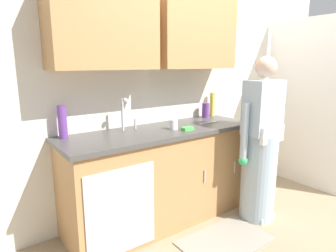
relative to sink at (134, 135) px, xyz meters
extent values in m
plane|color=#998466|center=(0.84, -0.71, -0.93)|extent=(9.00, 9.00, 0.00)
cube|color=silver|center=(0.84, 0.34, 0.42)|extent=(4.80, 0.10, 2.70)
cube|color=#B27F4C|center=(-0.20, 0.12, 0.92)|extent=(0.91, 0.34, 0.70)
cube|color=#B27F4C|center=(0.79, 0.12, 0.92)|extent=(0.91, 0.34, 0.70)
cube|color=silver|center=(2.29, -0.31, 0.12)|extent=(0.04, 1.10, 2.10)
cube|color=#B27F4C|center=(0.29, -0.01, -0.48)|extent=(1.90, 0.60, 0.90)
cube|color=#B7BABF|center=(-0.31, -0.31, -0.52)|extent=(0.60, 0.01, 0.72)
cylinder|color=silver|center=(0.58, -0.32, -0.43)|extent=(0.01, 0.01, 0.12)
cylinder|color=silver|center=(1.01, -0.32, -0.43)|extent=(0.01, 0.01, 0.12)
cube|color=#474442|center=(0.29, -0.01, -0.01)|extent=(1.96, 0.66, 0.04)
cube|color=#B7BABF|center=(0.00, -0.01, -0.01)|extent=(0.50, 0.36, 0.03)
cylinder|color=#B7BABF|center=(-0.04, 0.14, 0.16)|extent=(0.02, 0.02, 0.30)
sphere|color=#B7BABF|center=(-0.04, 0.08, 0.30)|extent=(0.04, 0.04, 0.04)
cylinder|color=#B7BABF|center=(0.09, 0.14, 0.06)|extent=(0.02, 0.02, 0.10)
cube|color=white|center=(1.10, -0.56, -0.90)|extent=(0.20, 0.26, 0.06)
cylinder|color=#A3B7C6|center=(1.10, -0.54, -0.49)|extent=(0.34, 0.34, 0.88)
cube|color=#A3B7C6|center=(1.10, -0.54, 0.21)|extent=(0.38, 0.22, 0.52)
sphere|color=#D4AF96|center=(1.10, -0.54, 0.59)|extent=(0.20, 0.20, 0.20)
cube|color=white|center=(1.10, -0.66, -0.03)|extent=(0.32, 0.04, 0.16)
cylinder|color=#A3B7C6|center=(0.87, -0.52, 0.00)|extent=(0.07, 0.07, 0.55)
sphere|color=#33B266|center=(0.87, -0.52, -0.28)|extent=(0.09, 0.09, 0.09)
cylinder|color=#A3B7C6|center=(1.33, -0.52, 0.00)|extent=(0.07, 0.07, 0.55)
sphere|color=#33B266|center=(1.33, -0.52, -0.28)|extent=(0.09, 0.09, 0.09)
cube|color=gray|center=(0.53, -0.66, -0.92)|extent=(0.80, 0.50, 0.01)
cylinder|color=#66388C|center=(1.05, 0.19, 0.10)|extent=(0.08, 0.08, 0.17)
cylinder|color=#D8D14C|center=(1.18, 0.22, 0.15)|extent=(0.06, 0.06, 0.28)
cylinder|color=#66388C|center=(-0.57, 0.19, 0.15)|extent=(0.07, 0.07, 0.28)
cylinder|color=white|center=(0.38, -0.08, 0.06)|extent=(0.08, 0.08, 0.09)
cube|color=silver|center=(0.86, -0.06, 0.02)|extent=(0.24, 0.04, 0.01)
cube|color=#4CBF4C|center=(0.46, -0.19, 0.03)|extent=(0.11, 0.07, 0.03)
camera|label=1|loc=(-1.24, -2.21, 0.63)|focal=30.84mm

